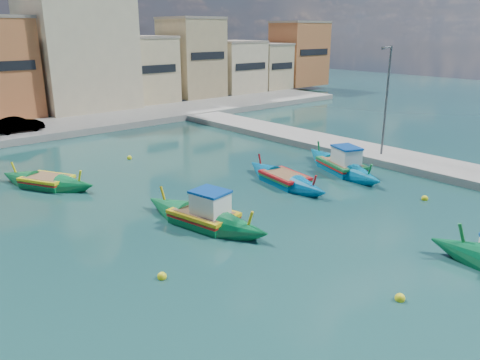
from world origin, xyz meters
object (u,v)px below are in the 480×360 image
church_block (76,35)px  luzzu_cyan_mid (285,180)px  luzzu_turquoise_cabin (342,166)px  quay_street_lamp (386,100)px  luzzu_green (47,183)px  luzzu_blue_cabin (204,218)px

church_block → luzzu_cyan_mid: 34.12m
church_block → luzzu_turquoise_cabin: bearing=-84.6°
quay_street_lamp → luzzu_cyan_mid: 9.93m
quay_street_lamp → luzzu_cyan_mid: quay_street_lamp is taller
church_block → luzzu_green: size_ratio=2.73×
luzzu_blue_cabin → luzzu_green: (-3.66, 10.85, -0.10)m
luzzu_cyan_mid → luzzu_blue_cabin: bearing=-166.6°
luzzu_blue_cabin → luzzu_cyan_mid: bearing=13.4°
luzzu_turquoise_cabin → luzzu_green: (-15.93, 9.75, -0.10)m
luzzu_blue_cabin → church_block: bearing=75.4°
luzzu_turquoise_cabin → luzzu_blue_cabin: size_ratio=1.09×
luzzu_blue_cabin → luzzu_cyan_mid: (7.51, 1.79, -0.10)m
quay_street_lamp → luzzu_green: 22.87m
quay_street_lamp → luzzu_turquoise_cabin: quay_street_lamp is taller
luzzu_blue_cabin → luzzu_green: bearing=108.6°
luzzu_turquoise_cabin → luzzu_cyan_mid: (-4.76, 0.69, -0.10)m
church_block → luzzu_cyan_mid: size_ratio=2.46×
quay_street_lamp → luzzu_green: size_ratio=1.14×
luzzu_turquoise_cabin → luzzu_blue_cabin: (-12.27, -1.10, 0.00)m
church_block → quay_street_lamp: bearing=-77.7°
quay_street_lamp → luzzu_blue_cabin: size_ratio=1.00×
luzzu_green → luzzu_turquoise_cabin: bearing=-31.5°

